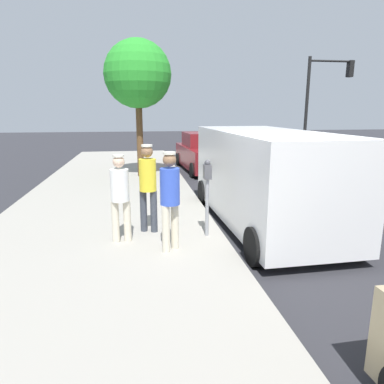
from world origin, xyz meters
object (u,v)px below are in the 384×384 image
at_px(pedestrian_in_blue, 170,195).
at_px(parking_meter_near, 207,185).
at_px(traffic_light_corner, 323,92).
at_px(pedestrian_in_white, 120,193).
at_px(pedestrian_in_yellow, 148,182).
at_px(street_tree, 138,75).
at_px(parked_sedan_behind, 204,153).
at_px(parked_van, 265,176).

bearing_deg(pedestrian_in_blue, parking_meter_near, -140.70).
bearing_deg(traffic_light_corner, pedestrian_in_white, 47.66).
bearing_deg(pedestrian_in_yellow, traffic_light_corner, -132.07).
bearing_deg(traffic_light_corner, street_tree, 22.07).
bearing_deg(pedestrian_in_white, pedestrian_in_blue, 146.55).
bearing_deg(pedestrian_in_yellow, parked_sedan_behind, -108.40).
bearing_deg(traffic_light_corner, pedestrian_in_yellow, 47.93).
relative_size(pedestrian_in_blue, street_tree, 0.36).
distance_m(pedestrian_in_blue, parked_van, 2.75).
bearing_deg(traffic_light_corner, parked_sedan_behind, 16.96).
distance_m(pedestrian_in_yellow, parked_sedan_behind, 8.70).
distance_m(parking_meter_near, pedestrian_in_white, 1.67).
relative_size(pedestrian_in_white, street_tree, 0.33).
distance_m(pedestrian_in_blue, pedestrian_in_yellow, 1.12).
xyz_separation_m(parked_sedan_behind, street_tree, (2.82, 1.79, 3.10)).
height_order(parking_meter_near, pedestrian_in_white, pedestrian_in_white).
xyz_separation_m(parking_meter_near, street_tree, (1.20, -6.88, 2.67)).
height_order(pedestrian_in_white, street_tree, street_tree).
relative_size(parked_sedan_behind, traffic_light_corner, 0.86).
xyz_separation_m(parking_meter_near, traffic_light_corner, (-8.10, -10.65, 2.34)).
distance_m(parked_sedan_behind, street_tree, 4.56).
bearing_deg(pedestrian_in_yellow, pedestrian_in_blue, 107.89).
bearing_deg(pedestrian_in_blue, pedestrian_in_yellow, -72.11).
bearing_deg(pedestrian_in_white, parked_sedan_behind, -110.54).
bearing_deg(street_tree, pedestrian_in_white, 86.23).
distance_m(pedestrian_in_white, parked_sedan_behind, 9.33).
distance_m(parked_van, traffic_light_corner, 12.02).
distance_m(parked_van, street_tree, 7.11).
xyz_separation_m(pedestrian_in_yellow, street_tree, (0.07, -6.45, 2.67)).
height_order(pedestrian_in_blue, parked_sedan_behind, pedestrian_in_blue).
bearing_deg(parking_meter_near, parked_van, -149.71).
xyz_separation_m(pedestrian_in_blue, parked_van, (-2.29, -1.52, -0.01)).
bearing_deg(street_tree, pedestrian_in_yellow, 90.65).
bearing_deg(parking_meter_near, pedestrian_in_yellow, -20.53).
height_order(pedestrian_in_blue, pedestrian_in_yellow, pedestrian_in_yellow).
bearing_deg(pedestrian_in_white, parking_meter_near, -177.75).
bearing_deg(parking_meter_near, traffic_light_corner, -127.25).
relative_size(pedestrian_in_yellow, parked_van, 0.34).
height_order(pedestrian_in_yellow, parked_sedan_behind, pedestrian_in_yellow).
distance_m(parking_meter_near, parked_van, 1.74).
bearing_deg(pedestrian_in_white, traffic_light_corner, -132.34).
xyz_separation_m(pedestrian_in_yellow, traffic_light_corner, (-9.23, -10.22, 2.33)).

